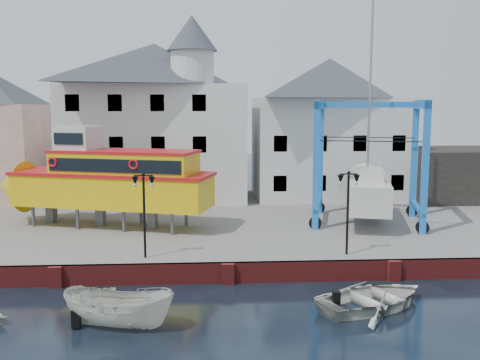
{
  "coord_description": "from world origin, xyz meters",
  "views": [
    {
      "loc": [
        -0.9,
        -24.42,
        8.33
      ],
      "look_at": [
        1.0,
        7.0,
        4.0
      ],
      "focal_mm": 40.0,
      "sensor_mm": 36.0,
      "label": 1
    }
  ],
  "objects": [
    {
      "name": "ground",
      "position": [
        0.0,
        0.0,
        0.0
      ],
      "size": [
        140.0,
        140.0,
        0.0
      ],
      "primitive_type": "plane",
      "color": "black",
      "rests_on": "ground"
    },
    {
      "name": "hardstanding",
      "position": [
        0.0,
        11.0,
        0.5
      ],
      "size": [
        44.0,
        22.0,
        1.0
      ],
      "primitive_type": "cube",
      "color": "slate",
      "rests_on": "ground"
    },
    {
      "name": "quay_wall",
      "position": [
        -0.0,
        0.1,
        0.5
      ],
      "size": [
        44.0,
        0.47,
        1.0
      ],
      "color": "maroon",
      "rests_on": "ground"
    },
    {
      "name": "motorboat_a",
      "position": [
        -4.33,
        -4.8,
        0.0
      ],
      "size": [
        4.76,
        2.83,
        1.73
      ],
      "primitive_type": "imported",
      "rotation": [
        0.0,
        0.0,
        1.3
      ],
      "color": "beige",
      "rests_on": "ground"
    },
    {
      "name": "lamp_post_right",
      "position": [
        6.0,
        1.2,
        4.17
      ],
      "size": [
        1.12,
        0.32,
        4.2
      ],
      "color": "black",
      "rests_on": "hardstanding"
    },
    {
      "name": "building_white_right",
      "position": [
        9.0,
        19.0,
        6.6
      ],
      "size": [
        12.0,
        8.0,
        11.2
      ],
      "color": "silver",
      "rests_on": "hardstanding"
    },
    {
      "name": "lamp_post_left",
      "position": [
        -4.0,
        1.2,
        4.17
      ],
      "size": [
        1.12,
        0.32,
        4.2
      ],
      "color": "black",
      "rests_on": "hardstanding"
    },
    {
      "name": "travel_lift",
      "position": [
        9.39,
        9.33,
        3.47
      ],
      "size": [
        8.06,
        10.15,
        14.86
      ],
      "rotation": [
        0.0,
        0.0,
        -0.26
      ],
      "color": "blue",
      "rests_on": "hardstanding"
    },
    {
      "name": "tour_boat",
      "position": [
        -7.55,
        8.52,
        3.91
      ],
      "size": [
        14.51,
        7.4,
        6.16
      ],
      "rotation": [
        0.0,
        0.0,
        -0.3
      ],
      "color": "#59595E",
      "rests_on": "hardstanding"
    },
    {
      "name": "motorboat_b",
      "position": [
        5.97,
        -3.41,
        0.0
      ],
      "size": [
        6.22,
        5.5,
        1.07
      ],
      "primitive_type": "imported",
      "rotation": [
        0.0,
        0.0,
        2.0
      ],
      "color": "beige",
      "rests_on": "ground"
    },
    {
      "name": "shed_dark",
      "position": [
        19.0,
        17.0,
        3.0
      ],
      "size": [
        8.0,
        7.0,
        4.0
      ],
      "primitive_type": "cube",
      "color": "black",
      "rests_on": "hardstanding"
    },
    {
      "name": "building_white_main",
      "position": [
        -4.87,
        18.39,
        7.34
      ],
      "size": [
        14.0,
        8.3,
        14.0
      ],
      "color": "silver",
      "rests_on": "hardstanding"
    }
  ]
}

